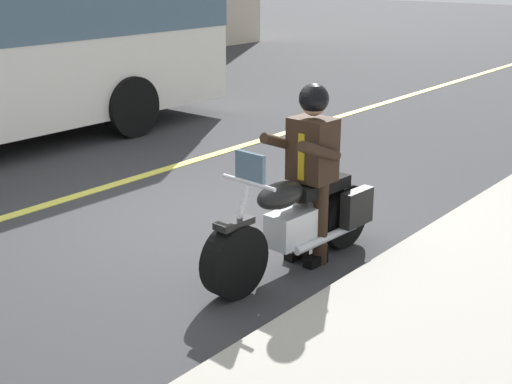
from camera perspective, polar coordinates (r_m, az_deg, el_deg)
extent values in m
plane|color=#333335|center=(7.78, -3.70, -2.83)|extent=(80.00, 80.00, 0.00)
cube|color=#E5DB4C|center=(9.19, -12.85, 0.15)|extent=(60.00, 0.16, 0.01)
cylinder|color=black|center=(6.11, -1.75, -5.59)|extent=(0.67, 0.24, 0.66)
cylinder|color=black|center=(7.22, 6.92, -1.87)|extent=(0.67, 0.24, 0.66)
cube|color=silver|center=(6.63, 3.11, -2.81)|extent=(0.58, 0.31, 0.32)
ellipsoid|color=black|center=(6.36, 2.01, -0.27)|extent=(0.58, 0.31, 0.24)
cube|color=black|center=(6.78, 5.05, 0.51)|extent=(0.71, 0.32, 0.12)
cube|color=black|center=(7.01, 8.17, -1.25)|extent=(0.41, 0.14, 0.36)
cube|color=black|center=(7.25, 5.33, -0.46)|extent=(0.41, 0.14, 0.36)
cylinder|color=silver|center=(6.02, -1.64, -3.19)|extent=(0.35, 0.07, 0.76)
cylinder|color=silver|center=(6.00, -0.60, 0.78)|extent=(0.07, 0.60, 0.04)
cube|color=black|center=(5.98, -1.78, -2.53)|extent=(0.37, 0.18, 0.06)
cylinder|color=silver|center=(6.81, 5.74, -3.71)|extent=(0.90, 0.13, 0.08)
cube|color=slate|center=(5.97, -0.47, 1.92)|extent=(0.06, 0.32, 0.28)
cylinder|color=black|center=(6.74, 5.25, -2.49)|extent=(0.14, 0.14, 0.84)
cube|color=black|center=(6.84, 4.85, -5.52)|extent=(0.27, 0.12, 0.10)
cylinder|color=black|center=(6.88, 3.68, -2.01)|extent=(0.14, 0.14, 0.84)
cube|color=black|center=(6.97, 3.30, -4.98)|extent=(0.27, 0.12, 0.10)
cube|color=black|center=(6.59, 4.61, 3.45)|extent=(0.34, 0.42, 0.60)
cube|color=#B28C14|center=(6.48, 3.72, 2.85)|extent=(0.03, 0.07, 0.44)
cylinder|color=black|center=(6.31, 5.17, 3.32)|extent=(0.56, 0.13, 0.28)
cylinder|color=black|center=(6.58, 2.14, 4.01)|extent=(0.56, 0.13, 0.28)
sphere|color=tan|center=(6.50, 4.70, 7.12)|extent=(0.22, 0.22, 0.22)
sphere|color=black|center=(6.49, 4.72, 7.55)|extent=(0.28, 0.28, 0.28)
cylinder|color=black|center=(11.80, -10.12, 6.84)|extent=(1.00, 0.30, 1.00)
cylinder|color=black|center=(13.69, -16.75, 7.93)|extent=(1.00, 0.30, 1.00)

